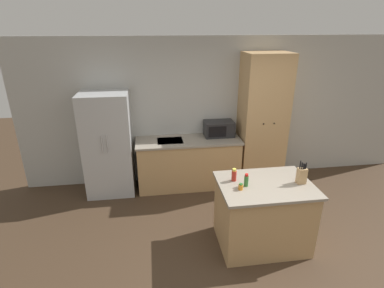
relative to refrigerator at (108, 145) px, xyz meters
The scene contains 11 objects.
ground_plane 2.99m from the refrigerator, 44.02° to the right, with size 14.00×14.00×0.00m, color #423021.
wall_back 2.13m from the refrigerator, ahead, with size 7.20×0.06×2.60m.
refrigerator is the anchor object (origin of this frame).
back_counter 1.44m from the refrigerator, ahead, with size 1.83×0.64×0.89m.
pantry_cabinet 2.71m from the refrigerator, ahead, with size 0.77×0.61×2.35m.
kitchen_island 2.75m from the refrigerator, 38.42° to the right, with size 1.18×0.87×0.90m.
microwave 1.94m from the refrigerator, ahead, with size 0.52×0.33×0.27m.
knife_block 3.10m from the refrigerator, 33.92° to the right, with size 0.11×0.08×0.31m.
spice_bottle_tall_dark 2.53m from the refrigerator, 42.45° to the right, with size 0.05×0.05×0.17m.
spice_bottle_short_red 2.34m from the refrigerator, 41.52° to the right, with size 0.06×0.06×0.17m.
spice_bottle_amber_oil 2.51m from the refrigerator, 45.07° to the right, with size 0.06×0.06×0.08m.
Camera 1 is at (-1.31, -2.84, 2.77)m, focal length 28.00 mm.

